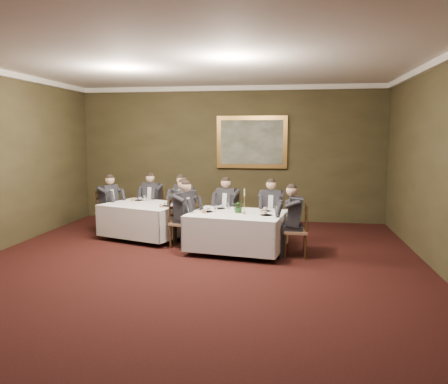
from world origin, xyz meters
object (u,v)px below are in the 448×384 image
(chair_main_endleft, at_px, (183,233))
(diner_sec_endleft, at_px, (108,211))
(diner_main_backleft, at_px, (227,216))
(diner_main_backright, at_px, (271,219))
(diner_main_endright, at_px, (295,230))
(chair_sec_endleft, at_px, (108,221))
(chair_sec_backleft, at_px, (153,217))
(chair_main_backleft, at_px, (228,226))
(centerpiece, at_px, (239,206))
(diner_sec_endright, at_px, (186,220))
(painting, at_px, (252,142))
(diner_sec_backright, at_px, (184,211))
(candlestick, at_px, (244,204))
(table_second, at_px, (145,218))
(chair_sec_backright, at_px, (185,221))
(chair_main_backright, at_px, (271,229))
(diner_main_endleft, at_px, (183,222))
(diner_sec_backleft, at_px, (152,208))
(chair_main_endright, at_px, (296,242))
(chair_sec_endright, at_px, (187,230))
(table_main, at_px, (237,229))

(chair_main_endleft, height_order, diner_sec_endleft, diner_sec_endleft)
(diner_main_backleft, distance_m, diner_main_backright, 0.97)
(diner_main_endright, distance_m, chair_sec_endleft, 4.45)
(diner_main_backright, bearing_deg, chair_sec_backleft, -13.23)
(chair_main_backleft, relative_size, chair_sec_endleft, 1.00)
(chair_sec_backleft, distance_m, centerpiece, 2.95)
(diner_main_backright, xyz_separation_m, diner_sec_endright, (-1.74, -0.36, 0.00))
(diner_main_backright, xyz_separation_m, painting, (-0.62, 2.30, 1.55))
(diner_sec_endright, bearing_deg, centerpiece, -81.28)
(diner_sec_backright, distance_m, candlestick, 2.24)
(diner_main_endright, height_order, diner_sec_endright, same)
(chair_main_backleft, relative_size, diner_sec_backright, 0.74)
(diner_main_endright, bearing_deg, diner_sec_endright, 73.62)
(chair_sec_endleft, bearing_deg, chair_main_backleft, 107.73)
(table_second, height_order, diner_sec_endleft, diner_sec_endleft)
(centerpiece, bearing_deg, diner_sec_endright, 158.93)
(chair_sec_backright, bearing_deg, chair_main_endleft, 133.93)
(chair_main_backright, bearing_deg, diner_main_backleft, -3.50)
(chair_sec_backright, relative_size, diner_sec_backright, 0.74)
(diner_main_backleft, height_order, diner_main_endleft, same)
(diner_sec_backleft, height_order, chair_sec_backright, diner_sec_backleft)
(chair_sec_backright, relative_size, diner_sec_endright, 0.74)
(chair_main_backleft, height_order, chair_sec_backleft, same)
(diner_sec_backleft, distance_m, diner_sec_backright, 0.91)
(diner_main_endleft, distance_m, diner_sec_backleft, 1.96)
(table_second, relative_size, chair_main_endleft, 2.02)
(diner_sec_backleft, height_order, diner_sec_endleft, same)
(diner_main_backleft, height_order, diner_sec_endleft, same)
(chair_main_endleft, relative_size, chair_sec_endleft, 1.00)
(chair_main_endright, xyz_separation_m, diner_sec_endright, (-2.24, 0.64, 0.23))
(chair_main_backleft, relative_size, painting, 0.55)
(painting, bearing_deg, candlestick, -87.36)
(chair_main_endright, relative_size, diner_sec_endleft, 0.74)
(chair_sec_backright, height_order, diner_sec_backright, diner_sec_backright)
(chair_sec_backleft, relative_size, diner_sec_endleft, 0.74)
(chair_sec_endright, xyz_separation_m, diner_sec_endright, (-0.01, 0.01, 0.23))
(chair_main_backright, xyz_separation_m, chair_sec_endright, (-1.73, -0.38, 0.00))
(diner_main_backright, distance_m, chair_main_endright, 1.14)
(candlestick, bearing_deg, diner_sec_backright, 135.01)
(diner_main_backright, xyz_separation_m, chair_sec_backright, (-2.02, 0.66, -0.23))
(table_main, distance_m, centerpiece, 0.45)
(diner_main_backright, distance_m, chair_main_endleft, 1.87)
(chair_main_backright, xyz_separation_m, diner_sec_backleft, (-2.89, 0.93, 0.23))
(diner_main_backright, relative_size, chair_sec_backright, 1.35)
(diner_main_endleft, distance_m, diner_sec_endright, 0.28)
(chair_main_endleft, xyz_separation_m, chair_sec_backleft, (-1.14, 1.59, 0.00))
(table_second, xyz_separation_m, diner_sec_endleft, (-1.00, 0.35, 0.06))
(chair_main_backright, bearing_deg, diner_sec_backright, -12.28)
(diner_sec_backright, relative_size, diner_sec_endleft, 1.00)
(chair_main_endright, bearing_deg, diner_sec_endright, 73.70)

